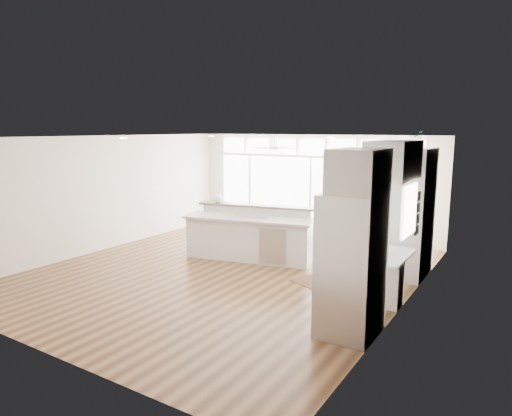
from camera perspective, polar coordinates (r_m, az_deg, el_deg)
The scene contains 24 objects.
floor at distance 9.34m, azimuth -3.72°, elevation -8.01°, with size 7.00×8.00×0.02m, color #442914.
ceiling at distance 8.89m, azimuth -3.92°, elevation 8.85°, with size 7.00×8.00×0.02m, color white.
wall_back at distance 12.45m, azimuth 7.03°, elevation 2.87°, with size 7.00×0.04×2.70m, color #F0E2D0.
wall_front at distance 6.31m, azimuth -25.70°, elevation -4.96°, with size 7.00×0.04×2.70m, color #F0E2D0.
wall_left at distance 11.41m, azimuth -18.23°, elevation 1.80°, with size 0.04×8.00×2.70m, color #F0E2D0.
wall_right at distance 7.55m, azimuth 18.26°, elevation -2.14°, with size 0.04×8.00×2.70m, color #F0E2D0.
glass_wall at distance 12.43m, azimuth 6.89°, elevation 1.47°, with size 5.80×0.06×2.08m, color white.
transom_row at distance 12.31m, azimuth 7.02°, elevation 7.60°, with size 5.90×0.06×0.40m, color white.
desk_window at distance 7.81m, azimuth 18.59°, elevation -0.27°, with size 0.04×0.85×0.85m, color silver.
ceiling_fan at distance 11.53m, azimuth 2.32°, elevation 8.01°, with size 1.16×1.16×0.32m, color white.
recessed_lights at distance 9.06m, azimuth -3.17°, elevation 8.75°, with size 3.40×3.00×0.02m, color white.
oven_cabinet at distance 9.37m, azimuth 18.94°, elevation -0.53°, with size 0.64×1.20×2.50m, color silver.
desk_nook at distance 8.17m, azimuth 15.86°, elevation -8.16°, with size 0.72×1.30×0.76m, color silver.
upper_cabinets at distance 7.79m, azimuth 16.83°, elevation 5.73°, with size 0.64×1.30×0.64m, color silver.
refrigerator at distance 6.49m, azimuth 11.80°, elevation -6.97°, with size 0.76×0.90×2.00m, color #AFAFB3.
fridge_cabinet at distance 6.22m, azimuth 12.75°, elevation 4.49°, with size 0.64×0.90×0.60m, color silver.
framed_photos at distance 8.44m, azimuth 19.53°, elevation -0.64°, with size 0.06×0.22×0.80m, color black.
kitchen_island at distance 10.06m, azimuth -0.82°, elevation -3.22°, with size 2.90×1.09×1.15m, color silver.
rug at distance 8.74m, azimuth 7.42°, elevation -9.26°, with size 0.83×0.60×0.01m, color #341C10.
office_chair at distance 8.59m, azimuth 10.31°, elevation -6.57°, with size 0.47×0.43×0.89m, color black.
fishbowl at distance 10.66m, azimuth -4.84°, elevation 1.22°, with size 0.21×0.21×0.21m, color white.
monitor at distance 8.04m, azimuth 15.51°, elevation -4.20°, with size 0.08×0.46×0.38m, color black.
keyboard at distance 8.13m, azimuth 14.30°, elevation -5.32°, with size 0.12×0.32×0.02m, color white.
potted_plant at distance 9.23m, azimuth 19.42°, elevation 7.89°, with size 0.29×0.32×0.25m, color #355D27.
Camera 1 is at (5.22, -7.20, 2.86)m, focal length 32.00 mm.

